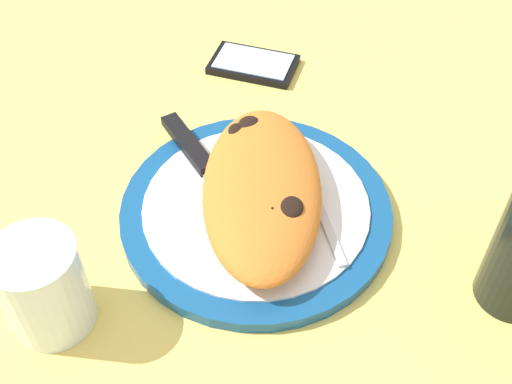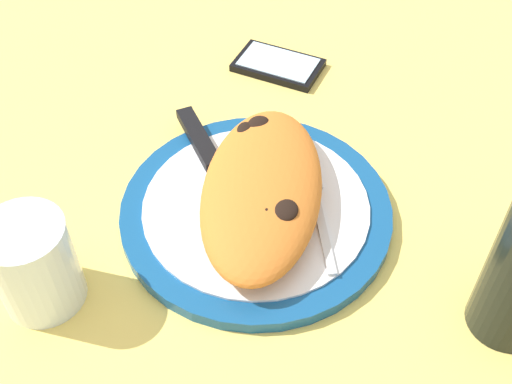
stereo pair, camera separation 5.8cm
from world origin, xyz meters
The scene contains 7 objects.
ground_plane centered at (0.00, 0.00, -1.50)cm, with size 150.00×150.00×3.00cm, color #EACC60.
plate centered at (0.00, 0.00, 0.87)cm, with size 29.55×29.55×1.82cm.
calzone centered at (0.11, -0.65, 4.24)cm, with size 26.15×14.83×4.80cm.
fork centered at (0.14, -6.56, 2.02)cm, with size 15.69×3.66×0.40cm.
knife centered at (6.73, 5.67, 2.31)cm, with size 23.27×12.36×1.20cm.
smartphone centered at (27.04, -2.16, 0.56)cm, with size 10.96×13.44×1.16cm.
water_glass centered at (-11.08, 20.40, 4.47)cm, with size 7.92×7.92×10.16cm.
Camera 2 is at (-46.08, -1.53, 53.70)cm, focal length 45.04 mm.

